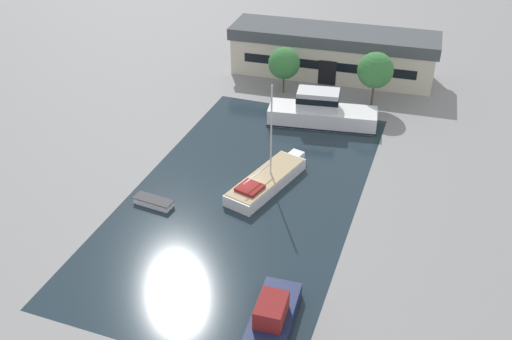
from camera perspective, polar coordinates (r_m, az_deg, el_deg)
name	(u,v)px	position (r m, az deg, el deg)	size (l,w,h in m)	color
ground_plane	(246,194)	(55.55, -1.03, -2.43)	(440.00, 440.00, 0.00)	gray
water_canal	(246,194)	(55.54, -1.03, -2.43)	(21.29, 39.84, 0.01)	#1E2D38
warehouse_building	(333,53)	(80.86, 7.67, 11.56)	(28.49, 8.99, 6.42)	beige
quay_tree_near_building	(284,63)	(74.50, 2.83, 10.62)	(4.10, 4.10, 6.11)	brown
quay_tree_by_water	(375,70)	(71.87, 11.85, 9.74)	(4.42, 4.42, 7.00)	brown
parked_car	(321,97)	(73.03, 6.49, 7.25)	(4.68, 2.38, 1.76)	navy
sailboat_moored	(267,180)	(56.37, 1.12, -1.01)	(5.63, 11.50, 10.66)	white
motor_cruiser	(321,112)	(67.83, 6.52, 5.79)	(13.21, 5.85, 4.21)	white
small_dinghy	(154,202)	(54.77, -10.21, -3.16)	(3.98, 1.71, 0.67)	white
cabin_boat	(272,317)	(42.26, 1.63, -14.44)	(3.29, 7.30, 2.70)	#19234C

